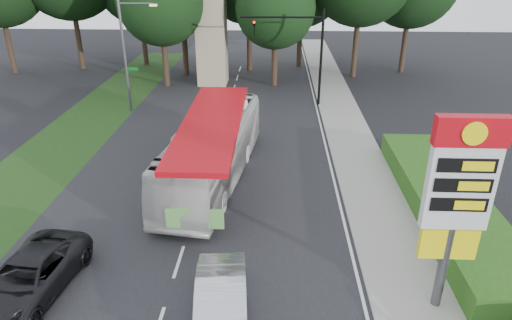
{
  "coord_description": "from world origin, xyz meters",
  "views": [
    {
      "loc": [
        3.63,
        -10.28,
        11.06
      ],
      "look_at": [
        2.8,
        8.84,
        2.2
      ],
      "focal_mm": 32.0,
      "sensor_mm": 36.0,
      "label": 1
    }
  ],
  "objects_px": {
    "monument": "(211,25)",
    "transit_bus": "(213,150)",
    "gas_station_pylon": "(459,192)",
    "suv_charcoal": "(28,277)",
    "sedan_silver": "(221,305)",
    "traffic_signal_mast": "(304,44)",
    "streetlight_signs": "(127,52)"
  },
  "relations": [
    {
      "from": "monument",
      "to": "suv_charcoal",
      "type": "bearing_deg",
      "value": -95.73
    },
    {
      "from": "gas_station_pylon",
      "to": "streetlight_signs",
      "type": "relative_size",
      "value": 0.86
    },
    {
      "from": "streetlight_signs",
      "to": "transit_bus",
      "type": "height_order",
      "value": "streetlight_signs"
    },
    {
      "from": "monument",
      "to": "gas_station_pylon",
      "type": "bearing_deg",
      "value": -68.2
    },
    {
      "from": "monument",
      "to": "transit_bus",
      "type": "xyz_separation_m",
      "value": [
        2.48,
        -18.89,
        -3.45
      ]
    },
    {
      "from": "gas_station_pylon",
      "to": "monument",
      "type": "relative_size",
      "value": 0.68
    },
    {
      "from": "gas_station_pylon",
      "to": "sedan_silver",
      "type": "xyz_separation_m",
      "value": [
        -7.17,
        -1.09,
        -3.68
      ]
    },
    {
      "from": "traffic_signal_mast",
      "to": "streetlight_signs",
      "type": "height_order",
      "value": "streetlight_signs"
    },
    {
      "from": "monument",
      "to": "transit_bus",
      "type": "height_order",
      "value": "monument"
    },
    {
      "from": "streetlight_signs",
      "to": "sedan_silver",
      "type": "xyz_separation_m",
      "value": [
        9.01,
        -21.11,
        -3.67
      ]
    },
    {
      "from": "traffic_signal_mast",
      "to": "suv_charcoal",
      "type": "distance_m",
      "value": 24.71
    },
    {
      "from": "transit_bus",
      "to": "sedan_silver",
      "type": "bearing_deg",
      "value": -73.59
    },
    {
      "from": "gas_station_pylon",
      "to": "traffic_signal_mast",
      "type": "relative_size",
      "value": 0.95
    },
    {
      "from": "streetlight_signs",
      "to": "sedan_silver",
      "type": "bearing_deg",
      "value": -66.88
    },
    {
      "from": "transit_bus",
      "to": "monument",
      "type": "bearing_deg",
      "value": 105.25
    },
    {
      "from": "monument",
      "to": "suv_charcoal",
      "type": "relative_size",
      "value": 1.91
    },
    {
      "from": "gas_station_pylon",
      "to": "monument",
      "type": "xyz_separation_m",
      "value": [
        -11.2,
        28.01,
        0.66
      ]
    },
    {
      "from": "monument",
      "to": "sedan_silver",
      "type": "xyz_separation_m",
      "value": [
        4.03,
        -29.1,
        -4.33
      ]
    },
    {
      "from": "gas_station_pylon",
      "to": "monument",
      "type": "distance_m",
      "value": 30.17
    },
    {
      "from": "sedan_silver",
      "to": "monument",
      "type": "bearing_deg",
      "value": 92.48
    },
    {
      "from": "transit_bus",
      "to": "sedan_silver",
      "type": "distance_m",
      "value": 10.36
    },
    {
      "from": "monument",
      "to": "traffic_signal_mast",
      "type": "bearing_deg",
      "value": -38.0
    },
    {
      "from": "streetlight_signs",
      "to": "transit_bus",
      "type": "relative_size",
      "value": 0.67
    },
    {
      "from": "streetlight_signs",
      "to": "traffic_signal_mast",
      "type": "bearing_deg",
      "value": 8.92
    },
    {
      "from": "traffic_signal_mast",
      "to": "monument",
      "type": "distance_m",
      "value": 9.76
    },
    {
      "from": "suv_charcoal",
      "to": "gas_station_pylon",
      "type": "bearing_deg",
      "value": 6.45
    },
    {
      "from": "transit_bus",
      "to": "gas_station_pylon",
      "type": "bearing_deg",
      "value": -38.48
    },
    {
      "from": "traffic_signal_mast",
      "to": "monument",
      "type": "bearing_deg",
      "value": 142.0
    },
    {
      "from": "suv_charcoal",
      "to": "sedan_silver",
      "type": "bearing_deg",
      "value": -2.57
    },
    {
      "from": "gas_station_pylon",
      "to": "streetlight_signs",
      "type": "xyz_separation_m",
      "value": [
        -16.19,
        20.01,
        -0.01
      ]
    },
    {
      "from": "sedan_silver",
      "to": "suv_charcoal",
      "type": "distance_m",
      "value": 6.92
    },
    {
      "from": "streetlight_signs",
      "to": "monument",
      "type": "height_order",
      "value": "monument"
    }
  ]
}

